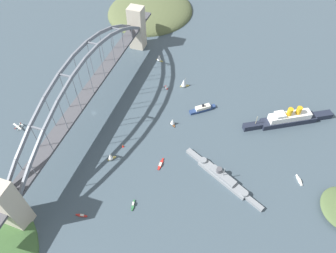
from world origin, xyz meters
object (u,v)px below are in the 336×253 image
Objects in this scene: seaplane_second_in_formation at (40,154)px; small_boat_6 at (110,156)px; harbor_arch_bridge at (88,92)px; small_boat_5 at (184,83)px; ocean_liner at (289,119)px; harbor_ferry_steamer at (203,109)px; small_boat_0 at (173,122)px; channel_marker_buoy at (123,146)px; small_boat_4 at (133,205)px; small_boat_8 at (299,180)px; naval_cruiser at (222,177)px; small_boat_2 at (82,215)px; small_boat_3 at (161,164)px; small_boat_1 at (167,86)px; small_boat_9 at (159,58)px; seaplane_taxiing_near_bridge at (18,127)px.

small_boat_6 is (-16.43, 62.62, 1.82)m from seaplane_second_in_formation.
harbor_arch_bridge reaches higher than small_boat_6.
ocean_liner is at bearing 80.59° from small_boat_5.
small_boat_5 is at bearing -135.40° from harbor_ferry_steamer.
channel_marker_buoy is at bearing -40.76° from small_boat_0.
small_boat_5 is at bearing 163.07° from channel_marker_buoy.
small_boat_6 is (113.60, -34.33, -1.44)m from small_boat_5.
small_boat_4 is 0.81× the size of small_boat_5.
harbor_ferry_steamer is 112.69m from small_boat_8.
small_boat_6 reaches higher than channel_marker_buoy.
small_boat_4 reaches higher than small_boat_8.
naval_cruiser is at bearing 87.33° from channel_marker_buoy.
small_boat_5 is at bearing 169.04° from small_boat_2.
small_boat_6 reaches higher than small_boat_0.
naval_cruiser is 8.19× the size of seaplane_second_in_formation.
small_boat_0 is at bearing -174.61° from small_boat_3.
small_boat_1 is at bearing -61.63° from small_boat_5.
naval_cruiser reaches higher than harbor_ferry_steamer.
seaplane_second_in_formation is at bearing -54.42° from small_boat_0.
small_boat_8 is at bearing 118.40° from small_boat_2.
harbor_ferry_steamer is at bearing 66.42° from small_boat_1.
small_boat_9 reaches higher than small_boat_3.
seaplane_second_in_formation is 228.97m from small_boat_8.
seaplane_second_in_formation is at bearing -36.71° from small_boat_5.
naval_cruiser is (83.19, -48.45, -3.16)m from ocean_liner.
small_boat_2 is 40.70m from small_boat_4.
small_boat_9 is (-91.48, -46.28, 0.07)m from small_boat_0.
small_boat_0 reaches higher than seaplane_second_in_formation.
seaplane_taxiing_near_bridge is 173.65m from small_boat_5.
seaplane_second_in_formation is 74.75m from channel_marker_buoy.
small_boat_8 is (64.74, 14.52, -4.96)m from ocean_liner.
small_boat_3 is 1.50× the size of small_boat_6.
small_boat_1 is at bearing -113.58° from harbor_ferry_steamer.
small_boat_1 is at bearing -172.35° from small_boat_4.
seaplane_second_in_formation reaches higher than seaplane_taxiing_near_bridge.
harbor_ferry_steamer is 153.90m from small_boat_2.
harbor_arch_bridge is at bearing -113.89° from small_boat_3.
small_boat_3 is (-24.86, 106.90, -1.43)m from seaplane_second_in_formation.
small_boat_3 is at bearing 91.43° from seaplane_taxiing_near_bridge.
small_boat_6 is (11.73, -98.57, 1.32)m from naval_cruiser.
harbor_arch_bridge reaches higher than small_boat_1.
naval_cruiser is 6.28× the size of seaplane_taxiing_near_bridge.
naval_cruiser is 163.64m from seaplane_second_in_formation.
harbor_ferry_steamer is 3.77× the size of small_boat_1.
harbor_ferry_steamer is 2.84× the size of small_boat_9.
channel_marker_buoy is (132.14, 11.22, -2.93)m from small_boat_9.
ocean_liner reaches higher than channel_marker_buoy.
seaplane_second_in_formation is 75.50m from small_boat_2.
small_boat_8 is (74.30, 144.11, -2.30)m from small_boat_1.
small_boat_3 is at bearing 79.02° from channel_marker_buoy.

